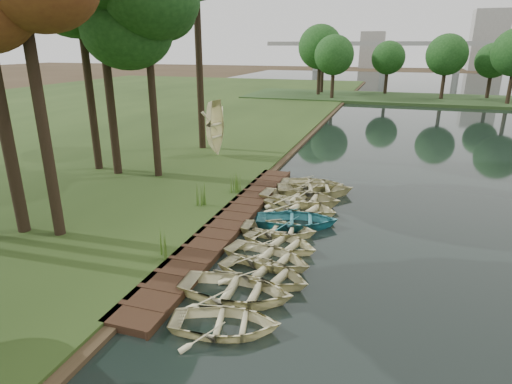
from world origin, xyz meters
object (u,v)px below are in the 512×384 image
(boardwalk, at_px, (230,222))
(rowboat_1, at_px, (236,287))
(rowboat_2, at_px, (264,271))
(stored_rowboat, at_px, (217,150))
(rowboat_0, at_px, (225,321))

(boardwalk, bearing_deg, rowboat_1, -66.64)
(rowboat_1, distance_m, rowboat_2, 1.42)
(boardwalk, bearing_deg, rowboat_2, -55.03)
(boardwalk, distance_m, rowboat_2, 4.94)
(boardwalk, relative_size, stored_rowboat, 4.23)
(rowboat_2, bearing_deg, rowboat_0, -169.46)
(rowboat_0, relative_size, stored_rowboat, 0.81)
(boardwalk, xyz_separation_m, rowboat_0, (2.60, -6.98, 0.22))
(boardwalk, height_order, rowboat_2, rowboat_2)
(boardwalk, bearing_deg, rowboat_0, -69.55)
(boardwalk, xyz_separation_m, stored_rowboat, (-5.04, 10.44, 0.54))
(boardwalk, distance_m, stored_rowboat, 11.60)
(rowboat_0, distance_m, rowboat_2, 2.94)
(rowboat_0, bearing_deg, rowboat_2, -17.07)
(rowboat_2, relative_size, stored_rowboat, 0.87)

